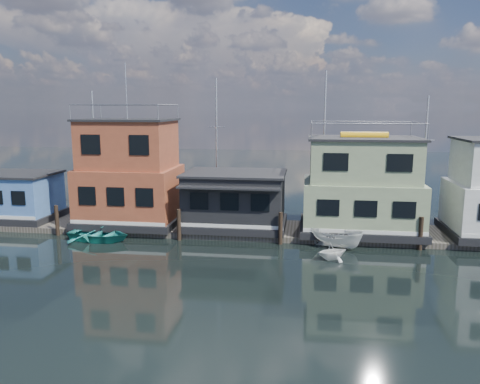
% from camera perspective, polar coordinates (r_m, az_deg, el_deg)
% --- Properties ---
extents(ground, '(160.00, 160.00, 0.00)m').
position_cam_1_polar(ground, '(23.51, -3.89, -12.47)').
color(ground, black).
rests_on(ground, ground).
extents(dock, '(48.00, 5.00, 0.40)m').
position_cam_1_polar(dock, '(34.67, 0.22, -4.56)').
color(dock, '#595147').
rests_on(dock, ground).
extents(houseboat_blue, '(6.40, 4.90, 3.66)m').
position_cam_1_polar(houseboat_blue, '(40.74, -25.73, -0.47)').
color(houseboat_blue, black).
rests_on(houseboat_blue, dock).
extents(houseboat_red, '(7.40, 5.90, 11.86)m').
position_cam_1_polar(houseboat_red, '(36.03, -13.30, 2.06)').
color(houseboat_red, black).
rests_on(houseboat_red, dock).
extents(houseboat_dark, '(7.40, 6.10, 4.06)m').
position_cam_1_polar(houseboat_dark, '(34.22, -0.61, -0.95)').
color(houseboat_dark, black).
rests_on(houseboat_dark, dock).
extents(houseboat_green, '(8.40, 5.90, 7.03)m').
position_cam_1_polar(houseboat_green, '(33.88, 14.62, 0.55)').
color(houseboat_green, black).
rests_on(houseboat_green, dock).
extents(pilings, '(42.28, 0.28, 2.20)m').
position_cam_1_polar(pilings, '(31.81, -1.07, -4.25)').
color(pilings, '#2D2116').
rests_on(pilings, ground).
extents(background_masts, '(36.40, 0.16, 12.00)m').
position_cam_1_polar(background_masts, '(39.35, 8.34, 5.03)').
color(background_masts, silver).
rests_on(background_masts, ground).
extents(dinghy_teal, '(4.71, 3.61, 0.91)m').
position_cam_1_polar(dinghy_teal, '(33.79, -16.83, -4.96)').
color(dinghy_teal, teal).
rests_on(dinghy_teal, ground).
extents(motorboat, '(3.87, 2.85, 1.41)m').
position_cam_1_polar(motorboat, '(31.24, 11.66, -5.50)').
color(motorboat, white).
rests_on(motorboat, ground).
extents(dinghy_white, '(2.56, 2.45, 1.04)m').
position_cam_1_polar(dinghy_white, '(29.01, 11.16, -7.08)').
color(dinghy_white, white).
rests_on(dinghy_white, ground).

